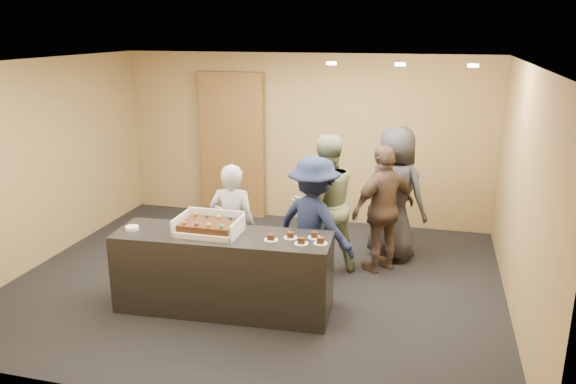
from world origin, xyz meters
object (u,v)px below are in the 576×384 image
object	(u,v)px
person_sage_man	(324,204)
person_brown_extra	(383,209)
person_server_grey	(233,226)
person_navy_man	(314,225)
storage_cabinet	(233,145)
serving_counter	(223,272)
cake_box	(210,228)
plate_stack	(132,228)
person_dark_suit	(395,194)
sheet_cake	(209,225)

from	to	relation	value
person_sage_man	person_brown_extra	distance (m)	0.76
person_server_grey	person_navy_man	bearing A→B (deg)	-174.55
storage_cabinet	serving_counter	bearing A→B (deg)	-71.91
person_brown_extra	person_navy_man	bearing A→B (deg)	1.19
serving_counter	storage_cabinet	size ratio (longest dim) A/B	1.00
cake_box	person_sage_man	xyz separation A→B (m)	(1.03, 1.32, -0.04)
serving_counter	person_sage_man	size ratio (longest dim) A/B	1.33
plate_stack	person_server_grey	size ratio (longest dim) A/B	0.10
serving_counter	person_server_grey	distance (m)	0.69
person_dark_suit	cake_box	bearing A→B (deg)	75.03
plate_stack	storage_cabinet	bearing A→B (deg)	90.24
person_brown_extra	person_dark_suit	bearing A→B (deg)	-148.27
person_sage_man	person_dark_suit	distance (m)	1.07
cake_box	person_dark_suit	bearing A→B (deg)	46.83
person_server_grey	person_brown_extra	xyz separation A→B (m)	(1.71, 0.95, 0.06)
cake_box	storage_cabinet	bearing A→B (deg)	105.70
cake_box	plate_stack	distance (m)	0.89
person_navy_man	person_dark_suit	distance (m)	1.52
person_server_grey	person_brown_extra	world-z (taller)	person_brown_extra
cake_box	person_navy_man	bearing A→B (deg)	35.50
person_server_grey	person_sage_man	size ratio (longest dim) A/B	0.86
storage_cabinet	sheet_cake	size ratio (longest dim) A/B	4.06
serving_counter	person_dark_suit	size ratio (longest dim) A/B	1.31
person_brown_extra	person_dark_suit	xyz separation A→B (m)	(0.11, 0.47, 0.08)
person_dark_suit	storage_cabinet	bearing A→B (deg)	4.80
sheet_cake	serving_counter	bearing A→B (deg)	-0.00
person_navy_man	person_brown_extra	bearing A→B (deg)	-108.47
serving_counter	person_navy_man	world-z (taller)	person_navy_man
person_navy_man	person_sage_man	bearing A→B (deg)	-65.95
storage_cabinet	cake_box	xyz separation A→B (m)	(0.90, -3.19, -0.25)
cake_box	person_dark_suit	size ratio (longest dim) A/B	0.38
sheet_cake	person_sage_man	xyz separation A→B (m)	(1.03, 1.35, -0.09)
sheet_cake	person_dark_suit	xyz separation A→B (m)	(1.87, 2.02, -0.08)
person_sage_man	person_navy_man	distance (m)	0.60
storage_cabinet	person_sage_man	world-z (taller)	storage_cabinet
serving_counter	sheet_cake	bearing A→B (deg)	176.46
sheet_cake	person_dark_suit	bearing A→B (deg)	47.19
plate_stack	person_dark_suit	distance (m)	3.48
storage_cabinet	person_navy_man	world-z (taller)	storage_cabinet
serving_counter	person_navy_man	distance (m)	1.21
serving_counter	person_sage_man	world-z (taller)	person_sage_man
person_server_grey	plate_stack	bearing A→B (deg)	33.17
sheet_cake	plate_stack	world-z (taller)	sheet_cake
serving_counter	person_sage_man	distance (m)	1.67
cake_box	person_server_grey	distance (m)	0.60
person_brown_extra	person_server_grey	bearing A→B (deg)	-16.62
serving_counter	storage_cabinet	distance (m)	3.46
cake_box	person_brown_extra	distance (m)	2.33
person_server_grey	person_dark_suit	world-z (taller)	person_dark_suit
storage_cabinet	person_dark_suit	bearing A→B (deg)	-23.39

